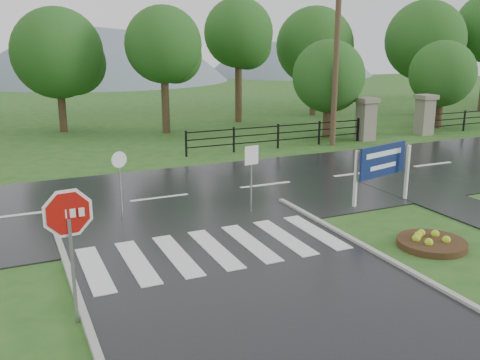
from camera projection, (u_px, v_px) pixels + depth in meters
name	position (u px, v px, depth m)	size (l,w,h in m)	color
ground	(323.00, 353.00, 9.16)	(120.00, 120.00, 0.00)	#29551C
main_road	(160.00, 199.00, 17.97)	(90.00, 8.00, 0.04)	black
crosswalk	(215.00, 249.00, 13.55)	(6.50, 2.80, 0.02)	silver
pillar_west	(366.00, 118.00, 28.14)	(1.00, 1.00, 2.24)	gray
pillar_east	(425.00, 114.00, 29.74)	(1.00, 1.00, 2.24)	gray
fence_west	(278.00, 134.00, 26.16)	(9.58, 0.08, 1.20)	black
hills	(75.00, 198.00, 71.75)	(102.00, 48.00, 48.00)	slate
treeline	(108.00, 133.00, 30.69)	(83.20, 5.20, 10.00)	#1C4D18
stop_sign	(69.00, 226.00, 9.67)	(1.24, 0.17, 2.80)	#939399
estate_billboard	(383.00, 163.00, 17.12)	(2.18, 0.62, 1.96)	silver
flower_bed	(432.00, 242.00, 13.82)	(1.77, 1.77, 0.35)	#332111
reg_sign_small	(251.00, 166.00, 16.11)	(0.47, 0.08, 2.12)	#939399
reg_sign_round	(120.00, 176.00, 15.59)	(0.47, 0.14, 2.08)	#939399
utility_pole_east	(336.00, 60.00, 25.96)	(1.48, 0.28, 8.33)	#473523
entrance_tree_left	(329.00, 77.00, 28.35)	(3.85, 3.85, 5.23)	#3D2B1C
entrance_tree_right	(442.00, 74.00, 31.55)	(3.87, 3.87, 5.17)	#3D2B1C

